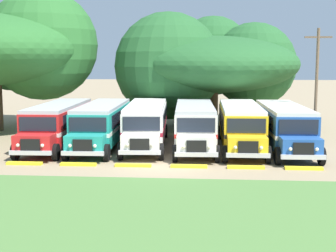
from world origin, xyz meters
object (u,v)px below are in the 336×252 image
Objects in this scene: parked_bus_slot_2 at (146,122)px; broad_shade_tree at (207,64)px; parked_bus_slot_5 at (284,125)px; utility_pole at (316,84)px; parked_bus_slot_0 at (58,123)px; parked_bus_slot_1 at (102,123)px; parked_bus_slot_3 at (195,123)px; parked_bus_slot_4 at (241,124)px.

broad_shade_tree is (4.08, 10.78, 3.84)m from parked_bus_slot_2.
parked_bus_slot_5 is 3.87m from utility_pole.
broad_shade_tree is at bearing 137.39° from parked_bus_slot_0.
parked_bus_slot_1 is 6.23m from parked_bus_slot_3.
parked_bus_slot_1 is at bearing -121.84° from broad_shade_tree.
utility_pole is (17.33, 1.69, 2.61)m from parked_bus_slot_0.
parked_bus_slot_2 is (5.90, 0.61, 0.00)m from parked_bus_slot_0.
parked_bus_slot_3 is 0.69× the size of broad_shade_tree.
utility_pole is (14.36, 1.60, 2.61)m from parked_bus_slot_1.
parked_bus_slot_4 is at bearing -164.38° from utility_pole.
utility_pole is at bearing -52.86° from broad_shade_tree.
utility_pole reaches higher than parked_bus_slot_4.
parked_bus_slot_5 is 13.01m from broad_shade_tree.
parked_bus_slot_0 is 17.61m from utility_pole.
parked_bus_slot_4 and parked_bus_slot_5 have the same top height.
parked_bus_slot_2 is 3.31m from parked_bus_slot_3.
parked_bus_slot_2 is 1.01× the size of parked_bus_slot_4.
utility_pole is (2.32, 1.67, 2.61)m from parked_bus_slot_5.
utility_pole reaches higher than parked_bus_slot_2.
parked_bus_slot_2 and parked_bus_slot_3 have the same top height.
parked_bus_slot_4 is 11.98m from broad_shade_tree.
parked_bus_slot_5 is (2.79, -0.24, 0.00)m from parked_bus_slot_4.
parked_bus_slot_3 is 5.83m from parked_bus_slot_5.
broad_shade_tree is at bearing 146.86° from parked_bus_slot_1.
parked_bus_slot_3 is 1.00× the size of parked_bus_slot_4.
parked_bus_slot_1 is 9.26m from parked_bus_slot_4.
parked_bus_slot_5 is (5.82, -0.25, 0.00)m from parked_bus_slot_3.
broad_shade_tree is (-2.24, 11.13, 3.84)m from parked_bus_slot_4.
broad_shade_tree is at bearing -157.88° from parked_bus_slot_5.
parked_bus_slot_2 is 1.00× the size of parked_bus_slot_5.
parked_bus_slot_1 and parked_bus_slot_3 have the same top height.
utility_pole is at bearing 97.39° from parked_bus_slot_3.
parked_bus_slot_1 is 1.38× the size of utility_pole.
broad_shade_tree reaches higher than utility_pole.
parked_bus_slot_1 is 1.00× the size of parked_bus_slot_4.
parked_bus_slot_3 is at bearing -170.12° from utility_pole.
parked_bus_slot_3 and parked_bus_slot_5 have the same top height.
parked_bus_slot_0 is 1.00× the size of parked_bus_slot_1.
parked_bus_slot_5 is at bearing 88.71° from parked_bus_slot_0.
parked_bus_slot_1 is (2.97, 0.09, 0.00)m from parked_bus_slot_0.
parked_bus_slot_0 is 1.38× the size of utility_pole.
parked_bus_slot_3 is 11.79m from broad_shade_tree.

